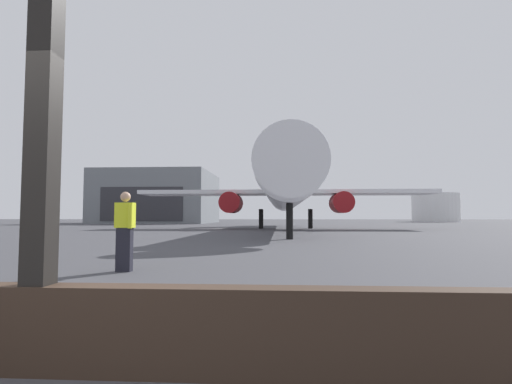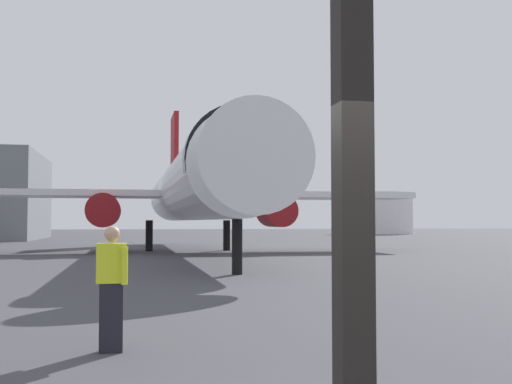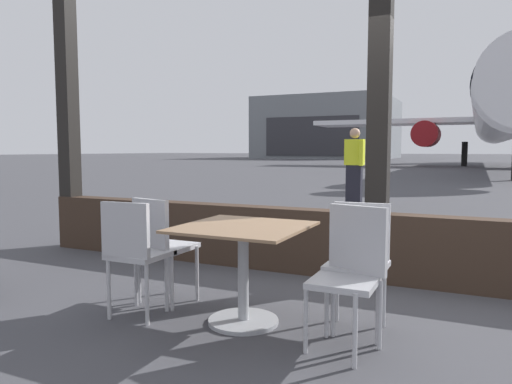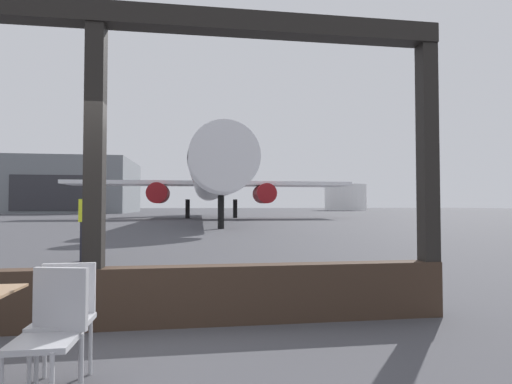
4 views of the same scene
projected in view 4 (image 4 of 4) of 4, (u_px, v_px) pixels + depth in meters
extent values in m
plane|color=#424247|center=(189.00, 217.00, 43.92)|extent=(220.00, 220.00, 0.00)
cube|color=#38281E|center=(93.00, 299.00, 4.35)|extent=(8.17, 0.24, 0.67)
cube|color=black|center=(97.00, 14.00, 4.45)|extent=(8.17, 0.24, 0.24)
cube|color=black|center=(95.00, 175.00, 4.39)|extent=(0.20, 0.20, 3.39)
cube|color=black|center=(428.00, 179.00, 4.95)|extent=(0.20, 0.20, 3.39)
cube|color=#B2B2B7|center=(44.00, 342.00, 2.65)|extent=(0.40, 0.40, 0.04)
cube|color=#B2B2B7|center=(61.00, 299.00, 2.83)|extent=(0.40, 0.14, 0.45)
cylinder|color=#B2B2B7|center=(81.00, 367.00, 2.79)|extent=(0.03, 0.03, 0.45)
cylinder|color=#B2B2B7|center=(36.00, 365.00, 2.83)|extent=(0.03, 0.03, 0.45)
cube|color=#B2B2B7|center=(62.00, 323.00, 3.00)|extent=(0.40, 0.40, 0.04)
cube|color=#B2B2B7|center=(69.00, 288.00, 3.18)|extent=(0.40, 0.06, 0.40)
cylinder|color=#B2B2B7|center=(81.00, 361.00, 2.86)|extent=(0.03, 0.03, 0.47)
cylinder|color=#B2B2B7|center=(29.00, 365.00, 2.79)|extent=(0.03, 0.03, 0.47)
cylinder|color=#B2B2B7|center=(90.00, 345.00, 3.19)|extent=(0.03, 0.03, 0.47)
cylinder|color=#B2B2B7|center=(45.00, 348.00, 3.12)|extent=(0.03, 0.03, 0.47)
cylinder|color=silver|center=(212.00, 180.00, 37.93)|extent=(3.68, 33.19, 3.68)
cone|color=silver|center=(223.00, 158.00, 20.23)|extent=(3.50, 2.60, 3.50)
cylinder|color=black|center=(221.00, 160.00, 22.11)|extent=(3.76, 0.90, 3.76)
cube|color=silver|center=(136.00, 183.00, 38.20)|extent=(12.79, 4.20, 0.36)
cube|color=silver|center=(284.00, 184.00, 40.25)|extent=(12.79, 4.20, 0.36)
cylinder|color=maroon|center=(158.00, 193.00, 37.10)|extent=(1.90, 3.20, 1.90)
cylinder|color=maroon|center=(264.00, 194.00, 38.51)|extent=(1.90, 3.20, 1.90)
cube|color=maroon|center=(209.00, 155.00, 53.01)|extent=(0.36, 4.40, 5.20)
cylinder|color=black|center=(221.00, 212.00, 22.31)|extent=(0.36, 0.36, 1.89)
cylinder|color=black|center=(188.00, 209.00, 39.80)|extent=(0.44, 0.44, 1.89)
cylinder|color=black|center=(235.00, 209.00, 40.47)|extent=(0.44, 0.44, 1.89)
cube|color=black|center=(88.00, 241.00, 9.59)|extent=(0.32, 0.20, 0.95)
cube|color=yellow|center=(88.00, 210.00, 9.61)|extent=(0.40, 0.22, 0.55)
sphere|color=tan|center=(89.00, 194.00, 9.62)|extent=(0.22, 0.22, 0.22)
cylinder|color=yellow|center=(94.00, 212.00, 9.47)|extent=(0.09, 0.09, 0.52)
cylinder|color=yellow|center=(83.00, 211.00, 9.75)|extent=(0.09, 0.09, 0.52)
cube|color=slate|center=(76.00, 187.00, 66.91)|extent=(18.60, 17.95, 8.82)
cube|color=#2D2D33|center=(57.00, 193.00, 57.94)|extent=(13.02, 0.10, 5.29)
cylinder|color=white|center=(345.00, 197.00, 93.68)|extent=(9.76, 9.76, 6.09)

